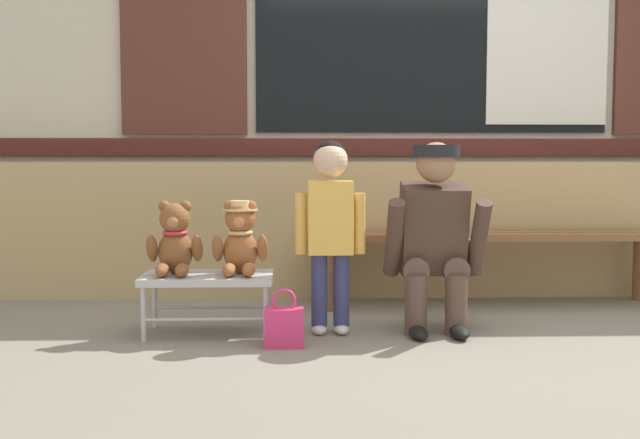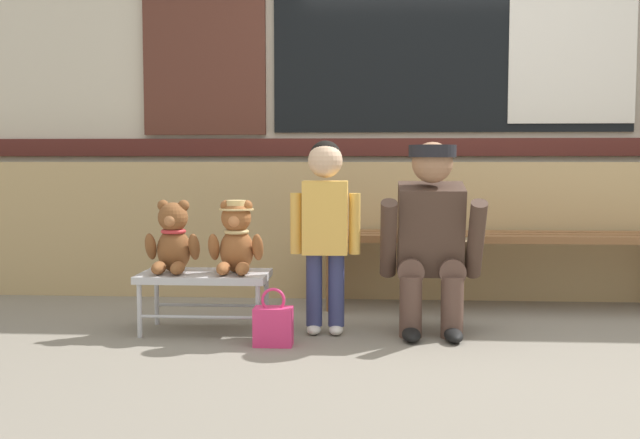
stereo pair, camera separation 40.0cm
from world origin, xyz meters
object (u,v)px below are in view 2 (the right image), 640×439
Objects in this scene: teddy_bear_with_hat at (236,238)px; handbag_on_ground at (273,325)px; small_display_bench at (205,279)px; wooden_bench_long at (501,245)px; child_standing at (325,215)px; teddy_bear_plain at (173,240)px; adult_crouching at (433,238)px.

handbag_on_ground is at bearing -50.93° from teddy_bear_with_hat.
handbag_on_ground is (0.38, -0.27, -0.17)m from small_display_bench.
wooden_bench_long is 1.23m from child_standing.
wooden_bench_long is 7.72× the size of handbag_on_ground.
small_display_bench is at bearing -0.51° from teddy_bear_plain.
teddy_bear_with_hat is 0.46m from child_standing.
teddy_bear_with_hat is (-1.42, -0.71, 0.10)m from wooden_bench_long.
child_standing is at bearing -176.28° from adult_crouching.
child_standing is (0.61, -0.00, 0.33)m from small_display_bench.
handbag_on_ground is at bearing -130.66° from child_standing.
adult_crouching reaches higher than handbag_on_ground.
teddy_bear_plain reaches higher than small_display_bench.
small_display_bench reaches higher than handbag_on_ground.
child_standing is (-0.98, -0.71, 0.22)m from wooden_bench_long.
teddy_bear_plain is at bearing -179.87° from teddy_bear_with_hat.
teddy_bear_plain is at bearing 179.49° from small_display_bench.
adult_crouching is at bearing 3.72° from child_standing.
wooden_bench_long is 3.28× the size of small_display_bench.
adult_crouching is at bearing 1.62° from teddy_bear_with_hat.
adult_crouching is 0.90m from handbag_on_ground.
child_standing is (0.45, -0.01, 0.12)m from teddy_bear_with_hat.
adult_crouching is at bearing 1.50° from small_display_bench.
wooden_bench_long is 5.78× the size of teddy_bear_with_hat.
wooden_bench_long reaches higher than handbag_on_ground.
small_display_bench is 0.25m from teddy_bear_plain.
child_standing reaches higher than small_display_bench.
teddy_bear_plain is 0.38× the size of adult_crouching.
adult_crouching is (1.13, 0.03, 0.21)m from small_display_bench.
wooden_bench_long is at bearing 36.10° from child_standing.
teddy_bear_plain is 1.34× the size of handbag_on_ground.
teddy_bear_plain and teddy_bear_with_hat have the same top height.
small_display_bench is 0.67× the size of adult_crouching.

